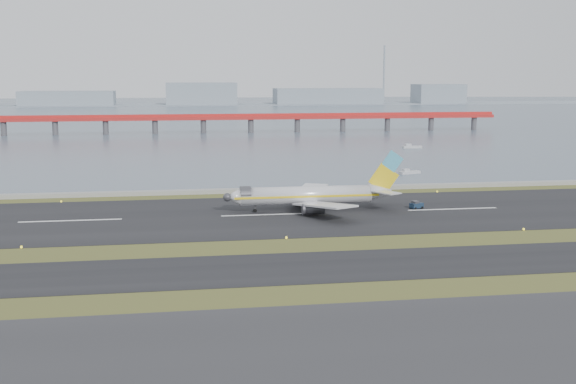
% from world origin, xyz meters
% --- Properties ---
extents(ground, '(1000.00, 1000.00, 0.00)m').
position_xyz_m(ground, '(0.00, 0.00, 0.00)').
color(ground, '#334518').
rests_on(ground, ground).
extents(taxiway_strip, '(1000.00, 18.00, 0.10)m').
position_xyz_m(taxiway_strip, '(0.00, -12.00, 0.05)').
color(taxiway_strip, black).
rests_on(taxiway_strip, ground).
extents(runway_strip, '(1000.00, 45.00, 0.10)m').
position_xyz_m(runway_strip, '(0.00, 30.00, 0.05)').
color(runway_strip, black).
rests_on(runway_strip, ground).
extents(seawall, '(1000.00, 2.50, 1.00)m').
position_xyz_m(seawall, '(0.00, 60.00, 0.50)').
color(seawall, gray).
rests_on(seawall, ground).
extents(bay_water, '(1400.00, 800.00, 1.30)m').
position_xyz_m(bay_water, '(0.00, 460.00, 0.00)').
color(bay_water, '#455163').
rests_on(bay_water, ground).
extents(red_pier, '(260.00, 5.00, 10.20)m').
position_xyz_m(red_pier, '(20.00, 250.00, 7.28)').
color(red_pier, red).
rests_on(red_pier, ground).
extents(far_shoreline, '(1400.00, 80.00, 60.50)m').
position_xyz_m(far_shoreline, '(13.62, 620.00, 6.07)').
color(far_shoreline, gray).
rests_on(far_shoreline, ground).
extents(airliner, '(38.52, 32.89, 12.80)m').
position_xyz_m(airliner, '(9.80, 32.96, 3.46)').
color(airliner, silver).
rests_on(airliner, ground).
extents(pushback_tug, '(3.19, 2.52, 1.80)m').
position_xyz_m(pushback_tug, '(32.44, 31.83, 0.87)').
color(pushback_tug, '#16273C').
rests_on(pushback_tug, ground).
extents(workboat_near, '(6.89, 4.03, 1.60)m').
position_xyz_m(workboat_near, '(49.16, 86.72, 0.50)').
color(workboat_near, '#B7B7BB').
rests_on(workboat_near, ground).
extents(workboat_far, '(7.62, 2.48, 1.84)m').
position_xyz_m(workboat_far, '(74.86, 160.17, 0.58)').
color(workboat_far, '#B7B7BB').
rests_on(workboat_far, ground).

